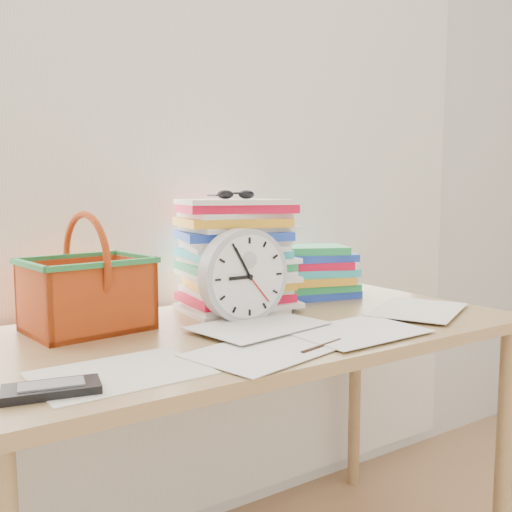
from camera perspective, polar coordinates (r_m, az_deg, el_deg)
curtain at (r=1.76m, az=-7.36°, el=13.28°), size 2.40×0.01×2.50m
desk at (r=1.48m, az=-0.34°, el=-9.77°), size 1.40×0.70×0.75m
paper_stack at (r=1.62m, az=-2.13°, el=0.07°), size 0.35×0.31×0.32m
clock at (r=1.48m, az=-1.25°, el=-1.95°), size 0.25×0.05×0.25m
sunglasses at (r=1.58m, az=-2.01°, el=6.19°), size 0.15×0.13×0.03m
book_stack at (r=1.85m, az=5.66°, el=-1.55°), size 0.33×0.29×0.17m
basket at (r=1.45m, az=-16.62°, el=-1.61°), size 0.31×0.25×0.28m
pen at (r=1.26m, az=6.59°, el=-8.95°), size 0.14×0.04×0.01m
calculator at (r=1.04m, az=-19.76°, el=-12.46°), size 0.17×0.11×0.02m
scattered_papers at (r=1.46m, az=-0.34°, el=-6.72°), size 1.26×0.42×0.02m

